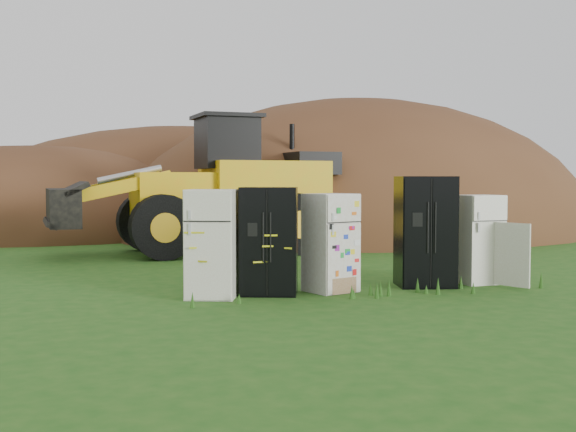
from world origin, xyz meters
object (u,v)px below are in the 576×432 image
fridge_black_side (269,241)px  wheel_loader (193,184)px  fridge_black_right (425,231)px  fridge_open_door (478,239)px  fridge_sticker (330,243)px  fridge_leftmost (212,244)px

fridge_black_side → wheel_loader: wheel_loader is taller
fridge_black_right → fridge_open_door: size_ratio=1.21×
fridge_black_side → fridge_open_door: 4.01m
fridge_sticker → wheel_loader: size_ratio=0.23×
fridge_open_door → wheel_loader: 7.96m
fridge_leftmost → fridge_sticker: fridge_leftmost is taller
fridge_black_side → fridge_sticker: (1.07, -0.08, -0.06)m
fridge_sticker → fridge_open_door: size_ratio=1.03×
fridge_open_door → fridge_leftmost: bearing=178.4°
fridge_black_right → fridge_black_side: bearing=-165.2°
fridge_leftmost → fridge_sticker: size_ratio=1.05×
fridge_black_side → wheel_loader: size_ratio=0.24×
fridge_black_right → fridge_open_door: fridge_black_right is taller
fridge_open_door → wheel_loader: size_ratio=0.22×
fridge_leftmost → fridge_black_right: (3.88, -0.04, 0.11)m
fridge_black_side → fridge_sticker: size_ratio=1.07×
fridge_open_door → fridge_sticker: bearing=179.0°
fridge_black_side → fridge_black_right: 2.91m
fridge_black_right → wheel_loader: (-2.74, 6.90, 0.80)m
fridge_black_side → wheel_loader: bearing=111.0°
fridge_black_right → wheel_loader: size_ratio=0.27×
fridge_sticker → fridge_open_door: fridge_sticker is taller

